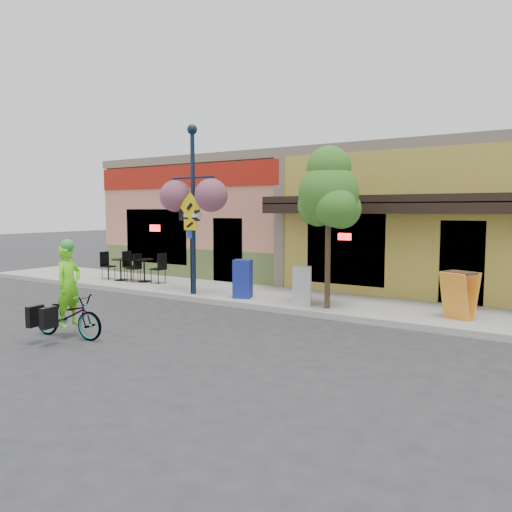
{
  "coord_description": "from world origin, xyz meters",
  "views": [
    {
      "loc": [
        6.84,
        -10.11,
        2.56
      ],
      "look_at": [
        0.0,
        0.5,
        1.4
      ],
      "focal_mm": 35.0,
      "sensor_mm": 36.0,
      "label": 1
    }
  ],
  "objects_px": {
    "cyclist_rider": "(69,298)",
    "one_way_sign": "(191,252)",
    "building": "(358,219)",
    "bicycle": "(68,315)",
    "newspaper_box_blue": "(243,279)",
    "newspaper_box_grey": "(302,286)",
    "lamp_post": "(193,210)",
    "street_tree": "(328,227)"
  },
  "relations": [
    {
      "from": "newspaper_box_blue",
      "to": "newspaper_box_grey",
      "type": "relative_size",
      "value": 1.08
    },
    {
      "from": "bicycle",
      "to": "one_way_sign",
      "type": "bearing_deg",
      "value": 1.15
    },
    {
      "from": "cyclist_rider",
      "to": "newspaper_box_grey",
      "type": "distance_m",
      "value": 5.64
    },
    {
      "from": "bicycle",
      "to": "street_tree",
      "type": "distance_m",
      "value": 6.23
    },
    {
      "from": "newspaper_box_grey",
      "to": "cyclist_rider",
      "type": "bearing_deg",
      "value": -141.07
    },
    {
      "from": "cyclist_rider",
      "to": "one_way_sign",
      "type": "relative_size",
      "value": 0.68
    },
    {
      "from": "lamp_post",
      "to": "one_way_sign",
      "type": "height_order",
      "value": "lamp_post"
    },
    {
      "from": "bicycle",
      "to": "cyclist_rider",
      "type": "height_order",
      "value": "cyclist_rider"
    },
    {
      "from": "lamp_post",
      "to": "bicycle",
      "type": "bearing_deg",
      "value": -80.5
    },
    {
      "from": "cyclist_rider",
      "to": "bicycle",
      "type": "bearing_deg",
      "value": 81.95
    },
    {
      "from": "newspaper_box_grey",
      "to": "street_tree",
      "type": "relative_size",
      "value": 0.24
    },
    {
      "from": "street_tree",
      "to": "bicycle",
      "type": "bearing_deg",
      "value": -124.84
    },
    {
      "from": "building",
      "to": "newspaper_box_grey",
      "type": "bearing_deg",
      "value": -81.02
    },
    {
      "from": "cyclist_rider",
      "to": "one_way_sign",
      "type": "distance_m",
      "value": 4.84
    },
    {
      "from": "cyclist_rider",
      "to": "one_way_sign",
      "type": "xyz_separation_m",
      "value": [
        -0.82,
        4.74,
        0.54
      ]
    },
    {
      "from": "newspaper_box_blue",
      "to": "one_way_sign",
      "type": "bearing_deg",
      "value": 169.56
    },
    {
      "from": "cyclist_rider",
      "to": "lamp_post",
      "type": "height_order",
      "value": "lamp_post"
    },
    {
      "from": "newspaper_box_blue",
      "to": "newspaper_box_grey",
      "type": "distance_m",
      "value": 1.85
    },
    {
      "from": "one_way_sign",
      "to": "street_tree",
      "type": "height_order",
      "value": "street_tree"
    },
    {
      "from": "newspaper_box_grey",
      "to": "street_tree",
      "type": "xyz_separation_m",
      "value": [
        0.73,
        -0.06,
        1.51
      ]
    },
    {
      "from": "newspaper_box_blue",
      "to": "street_tree",
      "type": "xyz_separation_m",
      "value": [
        2.57,
        -0.07,
        1.47
      ]
    },
    {
      "from": "building",
      "to": "cyclist_rider",
      "type": "height_order",
      "value": "building"
    },
    {
      "from": "lamp_post",
      "to": "street_tree",
      "type": "bearing_deg",
      "value": 3.27
    },
    {
      "from": "building",
      "to": "street_tree",
      "type": "xyz_separation_m",
      "value": [
        1.74,
        -6.44,
        -0.1
      ]
    },
    {
      "from": "lamp_post",
      "to": "building",
      "type": "bearing_deg",
      "value": 71.22
    },
    {
      "from": "newspaper_box_blue",
      "to": "building",
      "type": "bearing_deg",
      "value": 63.37
    },
    {
      "from": "bicycle",
      "to": "one_way_sign",
      "type": "relative_size",
      "value": 0.71
    },
    {
      "from": "bicycle",
      "to": "one_way_sign",
      "type": "distance_m",
      "value": 4.89
    },
    {
      "from": "newspaper_box_blue",
      "to": "street_tree",
      "type": "bearing_deg",
      "value": -20.76
    },
    {
      "from": "cyclist_rider",
      "to": "lamp_post",
      "type": "relative_size",
      "value": 0.34
    },
    {
      "from": "bicycle",
      "to": "cyclist_rider",
      "type": "distance_m",
      "value": 0.37
    },
    {
      "from": "building",
      "to": "newspaper_box_grey",
      "type": "relative_size",
      "value": 18.62
    },
    {
      "from": "building",
      "to": "newspaper_box_blue",
      "type": "bearing_deg",
      "value": -97.47
    },
    {
      "from": "building",
      "to": "newspaper_box_blue",
      "type": "relative_size",
      "value": 17.22
    },
    {
      "from": "building",
      "to": "newspaper_box_grey",
      "type": "distance_m",
      "value": 6.66
    },
    {
      "from": "building",
      "to": "bicycle",
      "type": "height_order",
      "value": "building"
    },
    {
      "from": "street_tree",
      "to": "cyclist_rider",
      "type": "bearing_deg",
      "value": -124.44
    },
    {
      "from": "newspaper_box_grey",
      "to": "bicycle",
      "type": "bearing_deg",
      "value": -141.52
    },
    {
      "from": "lamp_post",
      "to": "one_way_sign",
      "type": "distance_m",
      "value": 1.21
    },
    {
      "from": "building",
      "to": "lamp_post",
      "type": "distance_m",
      "value": 7.03
    },
    {
      "from": "one_way_sign",
      "to": "street_tree",
      "type": "xyz_separation_m",
      "value": [
        4.19,
        0.18,
        0.8
      ]
    },
    {
      "from": "cyclist_rider",
      "to": "one_way_sign",
      "type": "height_order",
      "value": "one_way_sign"
    }
  ]
}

